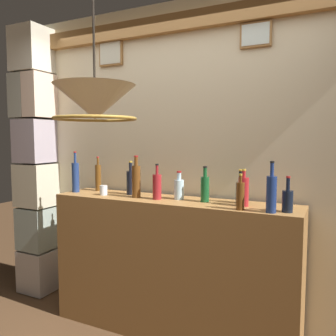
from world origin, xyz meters
The scene contains 17 objects.
panelled_rear_partition centered at (0.00, 1.10, 1.41)m, with size 3.22×0.15×2.68m.
stone_pillar centered at (-1.54, 0.94, 1.32)m, with size 0.36×0.36×2.61m.
bar_shelf_unit centered at (0.00, 0.81, 0.54)m, with size 1.97×0.41×1.09m, color olive.
liquor_bottle_mezcal centered at (0.78, 0.67, 1.21)m, with size 0.07×0.07×0.33m.
liquor_bottle_whiskey centered at (0.57, 0.80, 1.19)m, with size 0.07×0.07×0.26m.
liquor_bottle_rum centered at (-0.29, 0.78, 1.22)m, with size 0.07×0.07×0.34m.
liquor_bottle_gin centered at (0.27, 0.83, 1.19)m, with size 0.06×0.06×0.27m.
liquor_bottle_brandy centered at (-0.10, 0.77, 1.19)m, with size 0.07×0.07×0.28m.
liquor_bottle_vodka centered at (-0.78, 0.93, 1.21)m, with size 0.05×0.05×0.31m.
liquor_bottle_amaro centered at (0.05, 0.85, 1.17)m, with size 0.08×0.08×0.22m.
liquor_bottle_vermouth centered at (-0.41, 0.88, 1.19)m, with size 0.07×0.07×0.28m.
liquor_bottle_scotch centered at (-0.91, 0.78, 1.22)m, with size 0.06×0.06×0.36m.
liquor_bottle_rye centered at (0.52, 0.90, 1.18)m, with size 0.07×0.07×0.25m.
liquor_bottle_tequila centered at (0.58, 0.67, 1.18)m, with size 0.05×0.05×0.24m.
liquor_bottle_sherry centered at (0.87, 0.73, 1.17)m, with size 0.07×0.07×0.23m.
glass_tumbler_rocks centered at (-0.60, 0.75, 1.13)m, with size 0.06×0.06×0.08m.
pendant_lamp centered at (0.04, -0.16, 1.74)m, with size 0.42×0.42×0.59m.
Camera 1 is at (1.13, -1.57, 1.57)m, focal length 36.65 mm.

